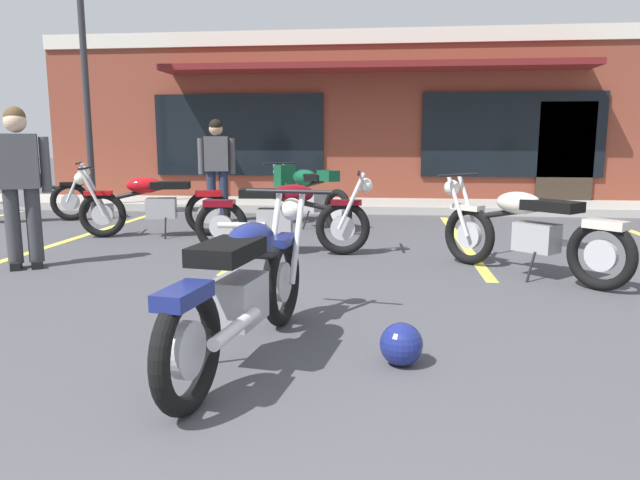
% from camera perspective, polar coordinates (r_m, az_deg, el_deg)
% --- Properties ---
extents(ground_plane, '(80.00, 80.00, 0.00)m').
position_cam_1_polar(ground_plane, '(4.34, 2.31, -8.15)').
color(ground_plane, '#47474C').
extents(sidewalk_kerb, '(22.00, 1.80, 0.14)m').
position_cam_1_polar(sidewalk_kerb, '(11.60, 4.92, 3.40)').
color(sidewalk_kerb, '#A8A59E').
rests_on(sidewalk_kerb, ground_plane).
extents(brick_storefront_building, '(14.13, 6.58, 3.57)m').
position_cam_1_polar(brick_storefront_building, '(15.19, 5.39, 11.34)').
color(brick_storefront_building, brown).
rests_on(brick_storefront_building, ground_plane).
extents(painted_stall_lines, '(13.29, 4.80, 0.01)m').
position_cam_1_polar(painted_stall_lines, '(8.04, 4.24, 0.15)').
color(painted_stall_lines, '#DBCC4C').
rests_on(painted_stall_lines, ground_plane).
extents(motorcycle_foreground_classic, '(0.73, 2.10, 0.98)m').
position_cam_1_polar(motorcycle_foreground_classic, '(3.57, -7.33, -4.44)').
color(motorcycle_foreground_classic, black).
rests_on(motorcycle_foreground_classic, ground_plane).
extents(motorcycle_red_sportbike, '(2.08, 0.85, 0.98)m').
position_cam_1_polar(motorcycle_red_sportbike, '(8.47, -15.93, 3.43)').
color(motorcycle_red_sportbike, black).
rests_on(motorcycle_red_sportbike, ground_plane).
extents(motorcycle_black_cruiser, '(2.02, 1.05, 0.98)m').
position_cam_1_polar(motorcycle_black_cruiser, '(10.80, -26.90, 4.02)').
color(motorcycle_black_cruiser, black).
rests_on(motorcycle_black_cruiser, ground_plane).
extents(motorcycle_silver_naked, '(1.56, 1.73, 0.98)m').
position_cam_1_polar(motorcycle_silver_naked, '(9.16, -1.34, 4.65)').
color(motorcycle_silver_naked, black).
rests_on(motorcycle_silver_naked, ground_plane).
extents(motorcycle_blue_standard, '(2.11, 0.66, 0.98)m').
position_cam_1_polar(motorcycle_blue_standard, '(6.88, -3.58, 2.41)').
color(motorcycle_blue_standard, black).
rests_on(motorcycle_blue_standard, ground_plane).
extents(motorcycle_green_cafe_racer, '(1.64, 1.66, 0.98)m').
position_cam_1_polar(motorcycle_green_cafe_racer, '(6.11, 19.61, 0.95)').
color(motorcycle_green_cafe_racer, black).
rests_on(motorcycle_green_cafe_racer, ground_plane).
extents(person_in_black_shirt, '(0.61, 0.33, 1.68)m').
position_cam_1_polar(person_in_black_shirt, '(9.75, -10.05, 7.30)').
color(person_in_black_shirt, black).
rests_on(person_in_black_shirt, ground_plane).
extents(person_in_shorts_foreground, '(0.57, 0.40, 1.68)m').
position_cam_1_polar(person_in_shorts_foreground, '(6.82, -27.27, 5.43)').
color(person_in_shorts_foreground, black).
rests_on(person_in_shorts_foreground, ground_plane).
extents(helmet_on_pavement, '(0.26, 0.26, 0.26)m').
position_cam_1_polar(helmet_on_pavement, '(3.57, 7.93, -10.04)').
color(helmet_on_pavement, navy).
rests_on(helmet_on_pavement, ground_plane).
extents(parking_lot_lamp_post, '(0.24, 0.76, 4.86)m').
position_cam_1_polar(parking_lot_lamp_post, '(11.82, -22.43, 17.86)').
color(parking_lot_lamp_post, '#2D2D33').
rests_on(parking_lot_lamp_post, ground_plane).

